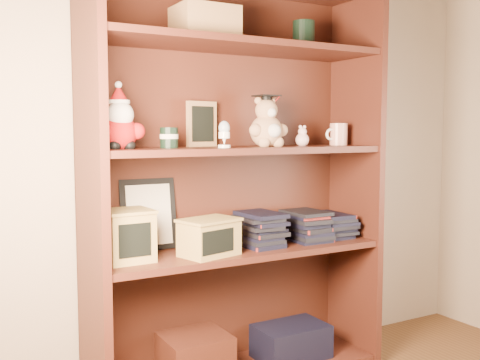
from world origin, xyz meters
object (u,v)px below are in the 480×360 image
(bookcase, at_px, (233,189))
(teacher_mug, at_px, (338,134))
(grad_teddy_bear, at_px, (267,126))
(treats_box, at_px, (127,235))

(bookcase, relative_size, teacher_mug, 14.97)
(grad_teddy_bear, distance_m, treats_box, 0.70)
(teacher_mug, relative_size, treats_box, 0.58)
(bookcase, xyz_separation_m, treats_box, (-0.46, -0.05, -0.14))
(grad_teddy_bear, height_order, treats_box, grad_teddy_bear)
(grad_teddy_bear, bearing_deg, teacher_mug, 0.99)
(grad_teddy_bear, height_order, teacher_mug, grad_teddy_bear)
(bookcase, xyz_separation_m, grad_teddy_bear, (0.12, -0.06, 0.25))
(bookcase, relative_size, grad_teddy_bear, 7.59)
(bookcase, height_order, teacher_mug, bookcase)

